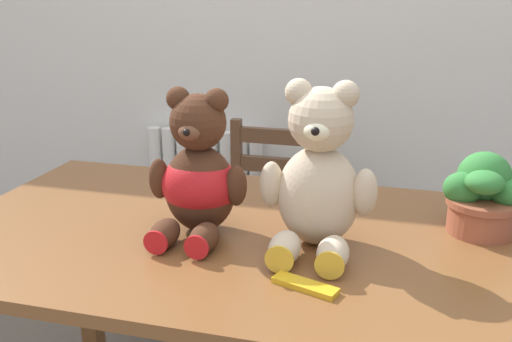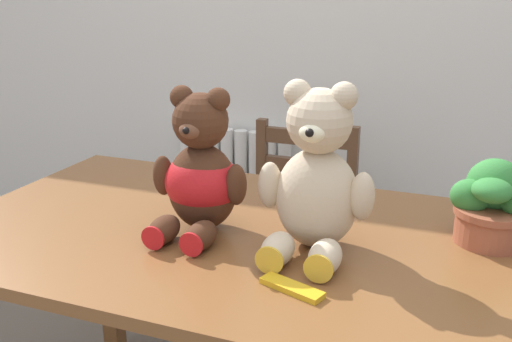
{
  "view_description": "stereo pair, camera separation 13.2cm",
  "coord_description": "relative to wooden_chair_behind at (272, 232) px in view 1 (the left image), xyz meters",
  "views": [
    {
      "loc": [
        0.38,
        -0.8,
        1.34
      ],
      "look_at": [
        0.06,
        0.42,
        0.94
      ],
      "focal_mm": 40.0,
      "sensor_mm": 36.0,
      "label": 1
    },
    {
      "loc": [
        0.51,
        -0.76,
        1.34
      ],
      "look_at": [
        0.06,
        0.42,
        0.94
      ],
      "focal_mm": 40.0,
      "sensor_mm": 36.0,
      "label": 2
    }
  ],
  "objects": [
    {
      "name": "potted_plant",
      "position": [
        0.67,
        -0.62,
        0.44
      ],
      "size": [
        0.2,
        0.17,
        0.19
      ],
      "color": "#9E5138",
      "rests_on": "dining_table"
    },
    {
      "name": "dining_table",
      "position": [
        0.09,
        -0.78,
        0.25
      ],
      "size": [
        1.44,
        0.85,
        0.77
      ],
      "color": "brown",
      "rests_on": "ground_plane"
    },
    {
      "name": "chocolate_bar",
      "position": [
        0.31,
        -1.01,
        0.35
      ],
      "size": [
        0.14,
        0.08,
        0.01
      ],
      "primitive_type": "cube",
      "rotation": [
        0.0,
        0.0,
        -0.33
      ],
      "color": "gold",
      "rests_on": "dining_table"
    },
    {
      "name": "teddy_bear_left",
      "position": [
        0.01,
        -0.8,
        0.49
      ],
      "size": [
        0.24,
        0.25,
        0.35
      ],
      "rotation": [
        0.0,
        0.0,
        3.15
      ],
      "color": "#472819",
      "rests_on": "dining_table"
    },
    {
      "name": "wooden_chair_behind",
      "position": [
        0.0,
        0.0,
        0.0
      ],
      "size": [
        0.42,
        0.46,
        0.83
      ],
      "rotation": [
        0.0,
        0.0,
        3.14
      ],
      "color": "brown",
      "rests_on": "ground_plane"
    },
    {
      "name": "radiator",
      "position": [
        -0.42,
        0.4,
        -0.1
      ],
      "size": [
        0.57,
        0.1,
        0.71
      ],
      "color": "white",
      "rests_on": "ground_plane"
    },
    {
      "name": "teddy_bear_right",
      "position": [
        0.29,
        -0.8,
        0.51
      ],
      "size": [
        0.27,
        0.26,
        0.38
      ],
      "rotation": [
        0.0,
        0.0,
        3.15
      ],
      "color": "beige",
      "rests_on": "dining_table"
    }
  ]
}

